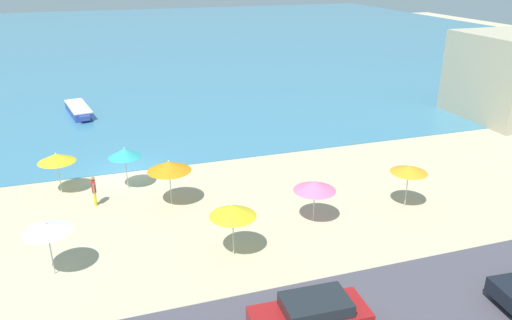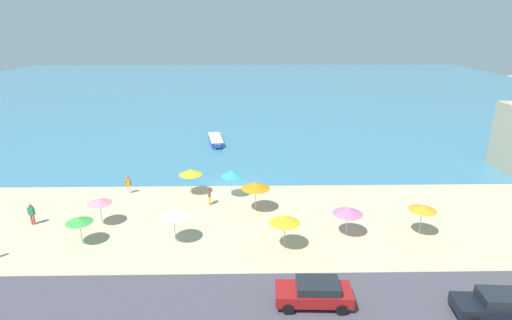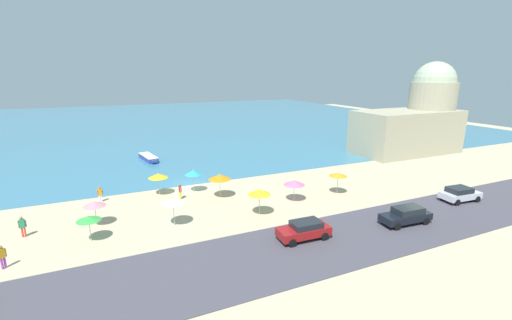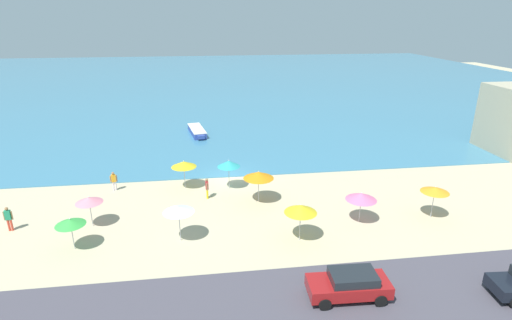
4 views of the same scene
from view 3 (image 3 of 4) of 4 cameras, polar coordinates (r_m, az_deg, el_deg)
ground_plane at (r=40.52m, az=-11.05°, el=-4.15°), size 160.00×160.00×0.00m
sea at (r=93.78m, az=-19.00°, el=5.83°), size 150.00×110.00×0.05m
coastal_road at (r=24.76m, az=-0.80°, el=-16.35°), size 80.00×8.00×0.06m
beach_umbrella_0 at (r=32.01m, az=-25.32°, el=-6.63°), size 1.80×1.80×2.23m
beach_umbrella_1 at (r=29.75m, az=-13.66°, el=-6.65°), size 1.98×1.98×2.47m
beach_umbrella_2 at (r=37.64m, az=-10.42°, el=-2.05°), size 1.87×1.87×2.52m
beach_umbrella_3 at (r=37.45m, az=13.51°, el=-2.36°), size 1.94×1.94×2.42m
beach_umbrella_4 at (r=37.54m, az=-16.01°, el=-2.53°), size 2.05×2.05×2.44m
beach_umbrella_5 at (r=34.68m, az=6.40°, el=-3.77°), size 2.12×2.12×2.25m
beach_umbrella_6 at (r=31.04m, az=0.57°, el=-5.34°), size 2.08×2.08×2.55m
beach_umbrella_7 at (r=29.43m, az=-26.13°, el=-8.73°), size 1.79×1.79×2.13m
beach_umbrella_8 at (r=35.54m, az=-6.08°, el=-2.81°), size 2.32×2.32×2.57m
bather_0 at (r=28.85m, az=-36.66°, el=-12.68°), size 0.47×0.40×1.68m
bather_1 at (r=37.89m, az=-24.56°, el=-5.08°), size 0.56×0.29×1.64m
bather_2 at (r=33.08m, az=-34.38°, el=-9.00°), size 0.57×0.24×1.74m
bather_3 at (r=36.12m, az=-12.53°, el=-4.96°), size 0.23×0.57×1.67m
parked_car_0 at (r=32.34m, az=23.73°, el=-8.39°), size 4.56×2.03×1.48m
parked_car_1 at (r=27.39m, az=8.04°, el=-11.42°), size 4.20×1.97×1.44m
parked_car_3 at (r=40.31m, az=30.85°, el=-4.84°), size 4.09×2.23×1.45m
skiff_nearshore at (r=53.21m, az=-17.47°, el=0.37°), size 2.38×5.63×0.73m
harbor_fortress at (r=62.02m, az=25.44°, el=6.16°), size 17.26×8.21×14.44m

